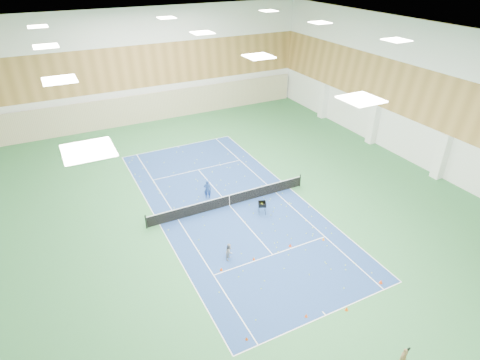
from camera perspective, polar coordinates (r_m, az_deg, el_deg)
name	(u,v)px	position (r m, az deg, el deg)	size (l,w,h in m)	color
ground	(230,205)	(30.55, -1.50, -3.64)	(40.00, 40.00, 0.00)	#2E6B3B
room_shell	(228,132)	(27.70, -1.66, 6.78)	(36.00, 40.00, 12.00)	white
wood_cladding	(228,104)	(26.98, -1.73, 10.69)	(36.00, 40.00, 8.00)	#A67A3D
ceiling_light_grid	(227,43)	(25.97, -1.86, 18.89)	(21.40, 25.40, 0.06)	white
court_surface	(230,205)	(30.55, -1.50, -3.63)	(10.97, 23.77, 0.01)	navy
tennis_balls_scatter	(230,205)	(30.53, -1.50, -3.56)	(10.57, 22.77, 0.07)	#CDF529
tennis_net	(229,199)	(30.25, -1.52, -2.77)	(12.80, 0.10, 1.10)	black
back_curtain	(154,107)	(46.74, -12.19, 10.12)	(35.40, 0.16, 3.20)	#C6B793
coach	(207,189)	(31.16, -4.66, -1.30)	(0.57, 0.38, 1.57)	navy
child_court	(229,251)	(25.33, -1.51, -10.11)	(0.57, 0.44, 1.16)	gray
child_apron	(403,357)	(21.54, 22.22, -22.33)	(0.66, 0.28, 1.13)	tan
ball_cart	(262,208)	(29.43, 3.15, -3.97)	(0.57, 0.57, 0.99)	black
cone_svc_a	(221,269)	(24.85, -2.68, -12.52)	(0.20, 0.20, 0.22)	#DA440B
cone_svc_b	(254,259)	(25.56, 1.98, -11.11)	(0.18, 0.18, 0.20)	#E4400C
cone_svc_c	(290,245)	(26.75, 7.16, -9.16)	(0.21, 0.21, 0.23)	red
cone_svc_d	(323,239)	(27.63, 11.78, -8.19)	(0.20, 0.20, 0.22)	orange
cone_base_a	(247,338)	(21.42, 0.95, -21.60)	(0.17, 0.17, 0.19)	#DC4C0B
cone_base_b	(306,315)	(22.61, 9.41, -18.47)	(0.18, 0.18, 0.20)	#F6530C
cone_base_c	(347,309)	(23.35, 14.93, -17.27)	(0.20, 0.20, 0.22)	#EB510C
cone_base_d	(381,282)	(25.39, 19.41, -13.46)	(0.23, 0.23, 0.25)	#EA3E0C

